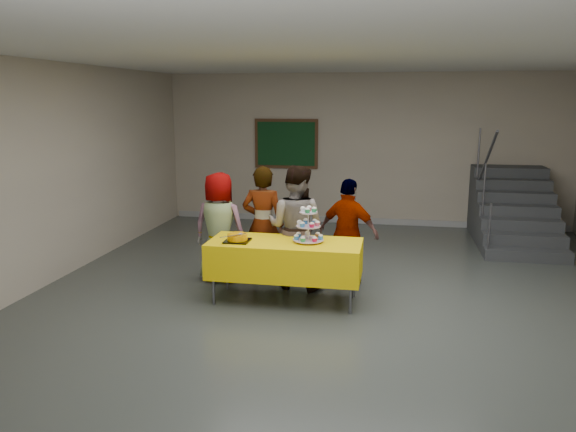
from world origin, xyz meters
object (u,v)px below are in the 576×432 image
at_px(schoolchild_a, 219,227).
at_px(schoolchild_c, 296,227).
at_px(noticeboard, 286,144).
at_px(bake_table, 285,258).
at_px(staircase, 512,213).
at_px(schoolchild_b, 263,224).
at_px(schoolchild_d, 349,233).
at_px(cupcake_stand, 308,228).
at_px(bear_cake, 237,237).

bearing_deg(schoolchild_a, schoolchild_c, 179.23).
bearing_deg(noticeboard, bake_table, -79.22).
bearing_deg(staircase, schoolchild_b, -141.10).
xyz_separation_m(schoolchild_b, noticeboard, (-0.44, 3.94, 0.79)).
xyz_separation_m(schoolchild_a, schoolchild_d, (1.77, 0.11, -0.03)).
bearing_deg(cupcake_stand, bear_cake, -170.95).
bearing_deg(noticeboard, schoolchild_d, -67.61).
bearing_deg(schoolchild_a, staircase, -139.74).
bearing_deg(bear_cake, cupcake_stand, 9.05).
height_order(schoolchild_c, schoolchild_d, schoolchild_c).
distance_m(bear_cake, schoolchild_a, 0.90).
bearing_deg(schoolchild_b, schoolchild_d, -177.78).
distance_m(bake_table, schoolchild_a, 1.26).
bearing_deg(schoolchild_d, bear_cake, 54.83).
distance_m(schoolchild_a, schoolchild_c, 1.09).
bearing_deg(bake_table, cupcake_stand, 6.17).
xyz_separation_m(cupcake_stand, staircase, (3.10, 3.81, -0.46)).
xyz_separation_m(bear_cake, staircase, (3.97, 3.95, -0.34)).
distance_m(schoolchild_c, schoolchild_d, 0.72).
height_order(cupcake_stand, schoolchild_d, schoolchild_d).
xyz_separation_m(staircase, noticeboard, (-4.28, 0.84, 1.11)).
distance_m(schoolchild_b, schoolchild_d, 1.17).
height_order(bear_cake, schoolchild_b, schoolchild_b).
bearing_deg(bake_table, schoolchild_d, 46.97).
distance_m(bear_cake, noticeboard, 4.86).
height_order(bake_table, schoolchild_a, schoolchild_a).
distance_m(schoolchild_b, schoolchild_c, 0.52).
height_order(schoolchild_a, noticeboard, noticeboard).
relative_size(bake_table, bear_cake, 5.25).
xyz_separation_m(cupcake_stand, bear_cake, (-0.86, -0.14, -0.12)).
relative_size(schoolchild_a, schoolchild_d, 1.04).
bearing_deg(bake_table, schoolchild_c, 86.42).
bearing_deg(noticeboard, schoolchild_c, -77.35).
distance_m(bake_table, staircase, 5.12).
xyz_separation_m(cupcake_stand, schoolchild_b, (-0.74, 0.71, -0.14)).
relative_size(bear_cake, schoolchild_b, 0.22).
distance_m(schoolchild_a, schoolchild_d, 1.78).
height_order(schoolchild_b, staircase, staircase).
height_order(bake_table, bear_cake, bear_cake).
xyz_separation_m(schoolchild_b, staircase, (3.84, 3.10, -0.32)).
height_order(schoolchild_a, staircase, staircase).
relative_size(schoolchild_c, staircase, 0.69).
relative_size(bear_cake, staircase, 0.15).
distance_m(schoolchild_a, schoolchild_b, 0.61).
relative_size(bake_table, schoolchild_b, 1.17).
height_order(schoolchild_a, schoolchild_b, schoolchild_b).
relative_size(schoolchild_b, schoolchild_c, 0.98).
height_order(bear_cake, staircase, staircase).
xyz_separation_m(schoolchild_a, noticeboard, (0.16, 4.02, 0.84)).
distance_m(bake_table, bear_cake, 0.65).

